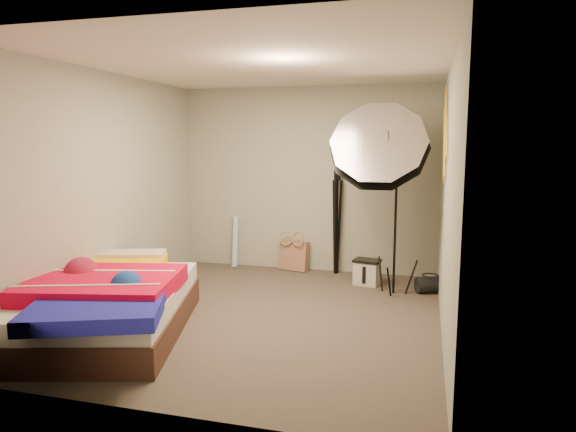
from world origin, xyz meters
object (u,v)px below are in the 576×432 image
(bed, at_px, (106,302))
(photo_umbrella, at_px, (379,150))
(camera_case, at_px, (367,273))
(tote_bag, at_px, (294,256))
(wrapping_roll, at_px, (235,242))
(duffel_bag, at_px, (430,285))
(camera_tripod, at_px, (337,215))

(bed, xyz_separation_m, photo_umbrella, (2.30, 1.85, 1.38))
(camera_case, relative_size, bed, 0.12)
(tote_bag, height_order, bed, bed)
(tote_bag, xyz_separation_m, wrapping_roll, (-0.87, 0.00, 0.15))
(duffel_bag, xyz_separation_m, camera_tripod, (-1.22, 0.61, 0.70))
(wrapping_roll, bearing_deg, photo_umbrella, -23.29)
(camera_case, bearing_deg, wrapping_roll, 178.23)
(bed, bearing_deg, tote_bag, 68.19)
(wrapping_roll, relative_size, bed, 0.30)
(tote_bag, bearing_deg, photo_umbrella, -23.35)
(tote_bag, bearing_deg, bed, -98.69)
(tote_bag, relative_size, duffel_bag, 1.27)
(camera_case, height_order, bed, bed)
(tote_bag, distance_m, camera_tripod, 0.84)
(photo_umbrella, bearing_deg, duffel_bag, 23.16)
(camera_tripod, bearing_deg, photo_umbrella, -54.63)
(bed, height_order, camera_tripod, camera_tripod)
(duffel_bag, height_order, bed, bed)
(tote_bag, height_order, camera_tripod, camera_tripod)
(tote_bag, relative_size, bed, 0.17)
(tote_bag, relative_size, wrapping_roll, 0.57)
(wrapping_roll, bearing_deg, duffel_bag, -13.29)
(duffel_bag, height_order, photo_umbrella, photo_umbrella)
(bed, height_order, photo_umbrella, photo_umbrella)
(tote_bag, relative_size, photo_umbrella, 0.17)
(wrapping_roll, bearing_deg, camera_tripod, -0.87)
(duffel_bag, relative_size, photo_umbrella, 0.14)
(tote_bag, relative_size, camera_case, 1.37)
(tote_bag, xyz_separation_m, duffel_bag, (1.81, -0.63, -0.11))
(camera_tripod, bearing_deg, bed, -121.80)
(bed, relative_size, photo_umbrella, 1.01)
(camera_case, distance_m, duffel_bag, 0.77)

